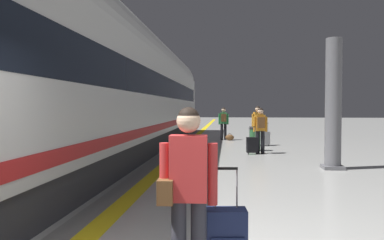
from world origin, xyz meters
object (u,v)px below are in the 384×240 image
object	(u,v)px
high_speed_train	(114,84)
traveller_foreground	(187,185)
suitcase_mid	(265,138)
passenger_far	(224,121)
duffel_bag_far	(230,137)
passenger_near	(260,127)
waste_bin	(255,139)
passenger_mid	(258,123)
suitcase_near	(252,145)
platform_pillar	(333,107)

from	to	relation	value
high_speed_train	traveller_foreground	size ratio (longest dim) A/B	18.27
suitcase_mid	passenger_far	bearing A→B (deg)	123.48
suitcase_mid	duffel_bag_far	xyz separation A→B (m)	(-1.54, 2.61, -0.19)
traveller_foreground	passenger_far	world-z (taller)	traveller_foreground
high_speed_train	passenger_near	world-z (taller)	high_speed_train
suitcase_mid	passenger_far	distance (m)	3.44
waste_bin	passenger_far	bearing A→B (deg)	104.99
high_speed_train	passenger_mid	world-z (taller)	high_speed_train
traveller_foreground	duffel_bag_far	xyz separation A→B (m)	(0.48, 15.94, -0.84)
passenger_mid	suitcase_near	bearing A→B (deg)	-98.11
duffel_bag_far	suitcase_mid	bearing A→B (deg)	-59.48
suitcase_near	passenger_mid	world-z (taller)	passenger_mid
high_speed_train	traveller_foreground	bearing A→B (deg)	-68.98
high_speed_train	suitcase_mid	bearing A→B (deg)	37.51
duffel_bag_far	waste_bin	world-z (taller)	waste_bin
passenger_mid	platform_pillar	size ratio (longest dim) A/B	0.49
passenger_mid	passenger_far	distance (m)	3.09
platform_pillar	passenger_mid	bearing A→B (deg)	104.09
traveller_foreground	passenger_mid	world-z (taller)	passenger_mid
suitcase_near	suitcase_mid	world-z (taller)	suitcase_mid
traveller_foreground	passenger_far	bearing A→B (deg)	89.42
passenger_near	duffel_bag_far	distance (m)	5.57
high_speed_train	duffel_bag_far	size ratio (longest dim) A/B	71.06
passenger_mid	passenger_far	xyz separation A→B (m)	(-1.54, 2.68, -0.01)
platform_pillar	traveller_foreground	bearing A→B (deg)	-114.34
passenger_near	passenger_mid	bearing A→B (deg)	87.52
suitcase_mid	traveller_foreground	bearing A→B (deg)	-98.64
suitcase_mid	duffel_bag_far	world-z (taller)	suitcase_mid
suitcase_near	duffel_bag_far	distance (m)	5.68
high_speed_train	suitcase_mid	world-z (taller)	high_speed_train
passenger_mid	passenger_far	size ratio (longest dim) A/B	1.04
high_speed_train	suitcase_near	distance (m)	5.36
passenger_near	traveller_foreground	bearing A→B (deg)	-98.52
suitcase_near	platform_pillar	world-z (taller)	platform_pillar
traveller_foreground	waste_bin	world-z (taller)	traveller_foreground
high_speed_train	traveller_foreground	xyz separation A→B (m)	(3.49, -9.09, -1.51)
platform_pillar	suitcase_near	bearing A→B (deg)	123.16
passenger_near	platform_pillar	size ratio (longest dim) A/B	0.47
platform_pillar	waste_bin	world-z (taller)	platform_pillar
platform_pillar	waste_bin	size ratio (longest dim) A/B	3.96
passenger_mid	high_speed_train	bearing A→B (deg)	-139.93
traveller_foreground	passenger_near	distance (m)	10.66
suitcase_mid	suitcase_near	bearing A→B (deg)	-104.29
suitcase_near	suitcase_mid	bearing A→B (deg)	75.71
waste_bin	traveller_foreground	bearing A→B (deg)	-97.18
passenger_near	suitcase_mid	size ratio (longest dim) A/B	1.66
passenger_mid	suitcase_mid	bearing A→B (deg)	-23.12
passenger_near	suitcase_mid	bearing A→B (deg)	80.90
suitcase_mid	passenger_far	size ratio (longest dim) A/B	0.60
suitcase_near	platform_pillar	xyz separation A→B (m)	(2.01, -3.08, 1.38)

